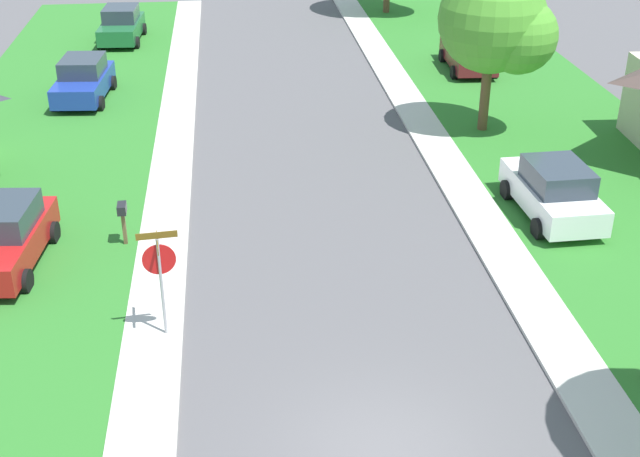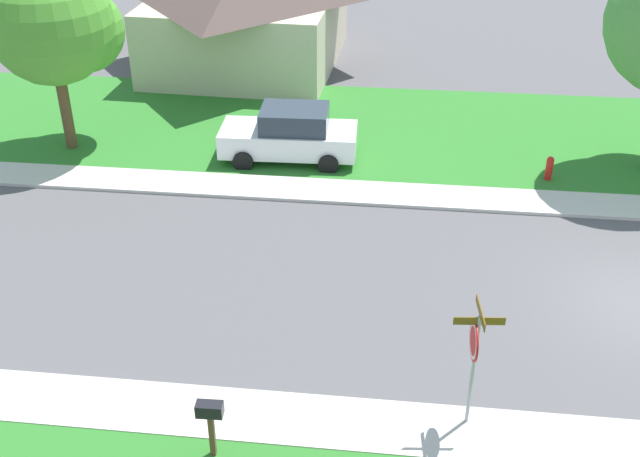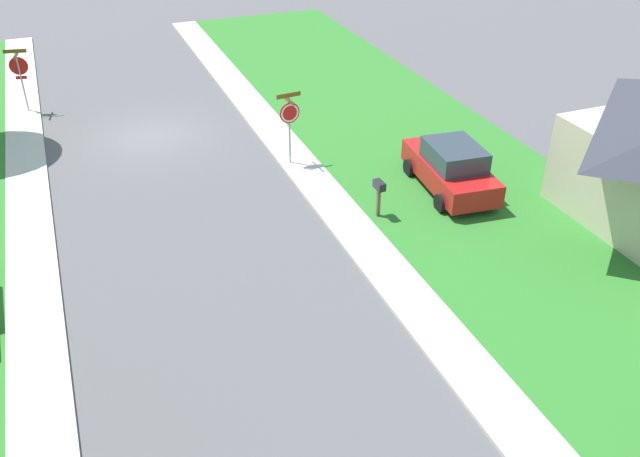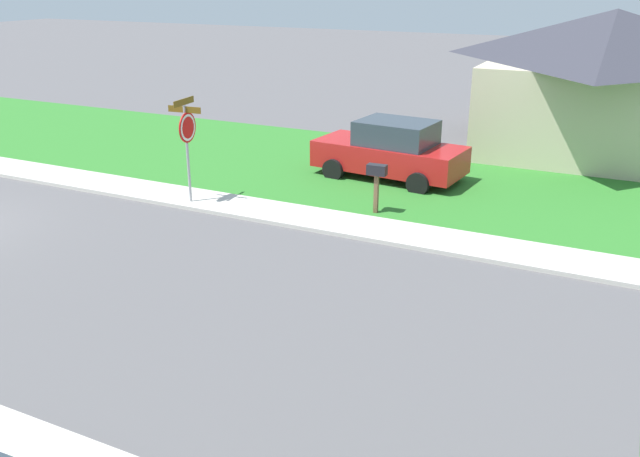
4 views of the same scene
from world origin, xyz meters
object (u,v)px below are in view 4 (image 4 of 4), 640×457
at_px(car_red_far_down_street, 391,151).
at_px(house_left_setback, 608,78).
at_px(stop_sign_far_corner, 187,134).
at_px(mailbox, 377,177).

relative_size(car_red_far_down_street, house_left_setback, 0.49).
bearing_deg(car_red_far_down_street, stop_sign_far_corner, -41.11).
distance_m(stop_sign_far_corner, mailbox, 4.88).
xyz_separation_m(stop_sign_far_corner, car_red_far_down_street, (-4.41, 3.85, -1.01)).
bearing_deg(house_left_setback, car_red_far_down_street, -36.80).
height_order(car_red_far_down_street, mailbox, car_red_far_down_street).
height_order(stop_sign_far_corner, car_red_far_down_street, stop_sign_far_corner).
xyz_separation_m(house_left_setback, mailbox, (9.92, -4.37, -1.37)).
bearing_deg(mailbox, house_left_setback, 156.23).
relative_size(stop_sign_far_corner, mailbox, 2.11).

